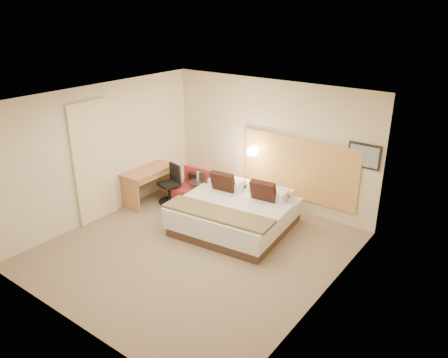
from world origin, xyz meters
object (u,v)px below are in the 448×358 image
Objects in this scene: bed at (236,213)px; side_table at (200,191)px; desk_chair at (171,187)px; lounge_chair at (194,189)px; desk at (149,176)px.

bed is 1.33m from side_table.
desk_chair is (-0.58, -0.31, 0.05)m from side_table.
bed is 3.55× the size of side_table.
desk_chair reaches higher than lounge_chair.
side_table is at bearing -4.02° from lounge_chair.
desk is at bearing -177.12° from bed.
lounge_chair reaches higher than side_table.
bed reaches higher than desk_chair.
desk is at bearing -144.44° from lounge_chair.
bed is at bearing -3.85° from desk_chair.
bed reaches higher than side_table.
side_table is 0.66m from desk_chair.
bed is 1.52m from lounge_chair.
side_table is 1.16m from desk.
bed is 2.60× the size of desk_chair.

